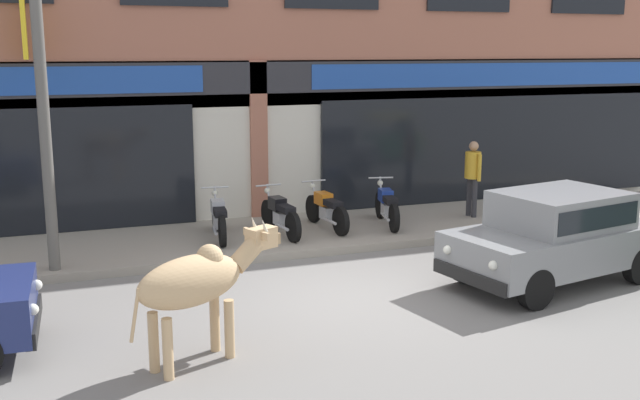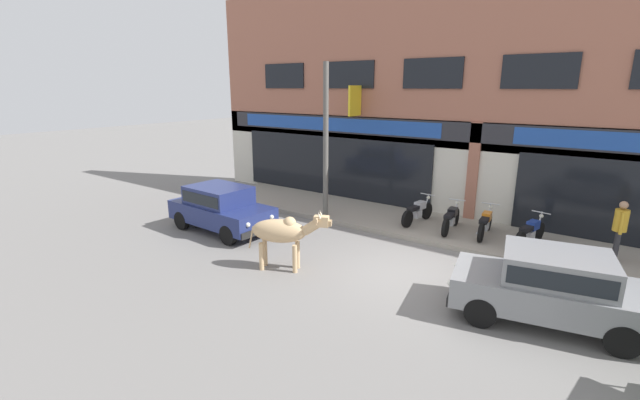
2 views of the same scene
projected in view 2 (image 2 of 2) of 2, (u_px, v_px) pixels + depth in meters
The scene contains 12 objects.
ground_plane at pixel (404, 273), 10.67m from camera, with size 90.00×90.00×0.00m, color slate.
sidewalk at pixel (454, 231), 13.53m from camera, with size 19.00×2.94×0.14m, color gray.
shop_building at pixel (481, 106), 13.90m from camera, with size 23.00×1.40×8.23m.
cow at pixel (283, 232), 10.66m from camera, with size 1.99×1.17×1.61m.
car_0 at pixel (551, 284), 8.26m from camera, with size 3.81×2.25×1.46m.
car_1 at pixel (221, 206), 13.63m from camera, with size 3.67×1.75×1.46m.
motorcycle_0 at pixel (418, 212), 14.05m from camera, with size 0.55×1.81×0.88m.
motorcycle_1 at pixel (451, 219), 13.29m from camera, with size 0.52×1.81×0.88m.
motorcycle_2 at pixel (485, 223), 12.84m from camera, with size 0.52×1.81×0.88m.
motorcycle_3 at pixel (530, 233), 12.04m from camera, with size 0.65×1.79×0.88m.
pedestrian at pixel (620, 225), 10.81m from camera, with size 0.32×0.50×1.60m.
utility_pole at pixel (326, 142), 14.28m from camera, with size 0.18×0.18×5.15m, color #595651.
Camera 2 is at (4.04, -9.22, 4.51)m, focal length 24.00 mm.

